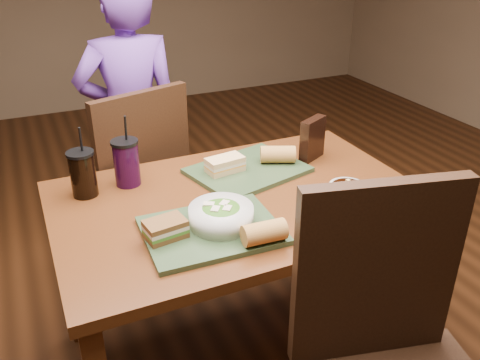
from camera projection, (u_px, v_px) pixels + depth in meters
name	position (u px, v px, depth m)	size (l,w,h in m)	color
ground	(240.00, 352.00, 2.15)	(6.00, 6.00, 0.00)	#381C0B
dining_table	(240.00, 219.00, 1.85)	(1.30, 0.85, 0.75)	#4E270F
chair_near	(394.00, 355.00, 1.36)	(0.55, 0.56, 1.06)	black
chair_far	(141.00, 182.00, 2.32)	(0.55, 0.56, 1.02)	black
diner	(132.00, 122.00, 2.57)	(0.53, 0.35, 1.44)	#643593
tray_near	(212.00, 230.00, 1.60)	(0.42, 0.32, 0.02)	#283B20
tray_far	(248.00, 170.00, 1.99)	(0.42, 0.32, 0.02)	#283B20
salad_bowl	(221.00, 214.00, 1.60)	(0.21, 0.21, 0.07)	silver
soup_bowl	(347.00, 192.00, 1.79)	(0.22, 0.22, 0.06)	white
sandwich_near	(165.00, 229.00, 1.54)	(0.13, 0.10, 0.06)	#593819
sandwich_far	(225.00, 164.00, 1.95)	(0.15, 0.10, 0.06)	tan
baguette_near	(264.00, 232.00, 1.51)	(0.07, 0.07, 0.13)	#AD7533
baguette_far	(278.00, 154.00, 2.02)	(0.07, 0.07, 0.14)	#AD7533
cup_cola	(83.00, 173.00, 1.79)	(0.10, 0.10, 0.26)	black
cup_berry	(126.00, 162.00, 1.86)	(0.10, 0.10, 0.27)	black
chip_bag	(312.00, 139.00, 2.07)	(0.13, 0.04, 0.17)	black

